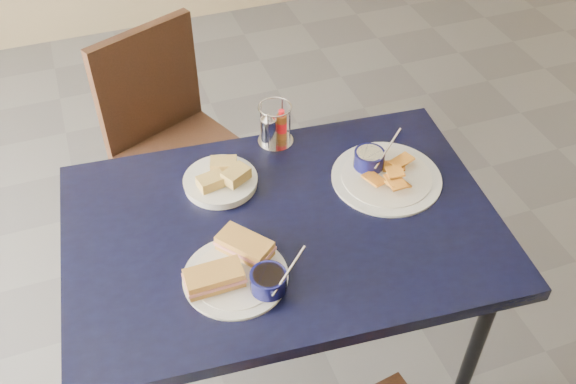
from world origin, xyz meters
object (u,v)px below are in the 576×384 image
object	(u,v)px
dining_table	(283,240)
condiment_caddy	(274,127)
sandwich_plate	(239,270)
plantain_plate	(382,172)
bread_basket	(222,180)
chair_far	(177,127)

from	to	relation	value
dining_table	condiment_caddy	distance (m)	0.37
sandwich_plate	condiment_caddy	distance (m)	0.54
plantain_plate	bread_basket	world-z (taller)	plantain_plate
dining_table	condiment_caddy	world-z (taller)	condiment_caddy
dining_table	bread_basket	distance (m)	0.25
sandwich_plate	plantain_plate	distance (m)	0.54
plantain_plate	condiment_caddy	distance (m)	0.35
bread_basket	sandwich_plate	bearing A→B (deg)	-98.00
dining_table	chair_far	bearing A→B (deg)	99.45
dining_table	chair_far	size ratio (longest dim) A/B	1.38
chair_far	condiment_caddy	xyz separation A→B (m)	(0.23, -0.49, 0.30)
chair_far	bread_basket	size ratio (longest dim) A/B	4.27
plantain_plate	condiment_caddy	bearing A→B (deg)	133.67
sandwich_plate	plantain_plate	size ratio (longest dim) A/B	0.93
dining_table	condiment_caddy	xyz separation A→B (m)	(0.09, 0.34, 0.13)
condiment_caddy	chair_far	bearing A→B (deg)	115.01
chair_far	dining_table	bearing A→B (deg)	-80.55
chair_far	bread_basket	xyz separation A→B (m)	(0.02, -0.62, 0.26)
chair_far	bread_basket	distance (m)	0.68
sandwich_plate	plantain_plate	xyz separation A→B (m)	(0.49, 0.22, -0.01)
sandwich_plate	bread_basket	xyz separation A→B (m)	(0.05, 0.34, -0.00)
dining_table	plantain_plate	distance (m)	0.35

